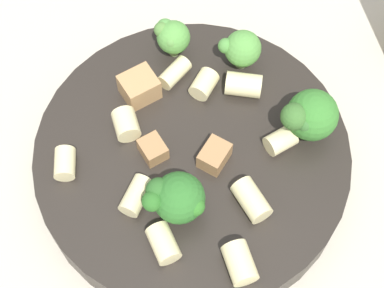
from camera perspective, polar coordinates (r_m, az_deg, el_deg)
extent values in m
plane|color=#BCB29E|center=(0.49, 0.00, -2.08)|extent=(2.00, 2.00, 0.00)
cylinder|color=#28231E|center=(0.48, 0.00, -1.34)|extent=(0.23, 0.23, 0.03)
cylinder|color=beige|center=(0.47, 0.00, -0.74)|extent=(0.21, 0.21, 0.01)
torus|color=#28231E|center=(0.47, 0.00, -0.68)|extent=(0.23, 0.23, 0.00)
cylinder|color=#93B766|center=(0.51, -1.62, 8.49)|extent=(0.01, 0.01, 0.01)
sphere|color=#569942|center=(0.50, -1.66, 9.47)|extent=(0.03, 0.03, 0.03)
sphere|color=#599443|center=(0.49, -1.84, 9.11)|extent=(0.01, 0.01, 0.01)
sphere|color=#54843C|center=(0.49, -2.70, 10.11)|extent=(0.01, 0.01, 0.01)
sphere|color=#549444|center=(0.50, -2.40, 10.31)|extent=(0.01, 0.01, 0.01)
cylinder|color=#9EC175|center=(0.50, 4.07, 7.60)|extent=(0.01, 0.01, 0.01)
sphere|color=#569942|center=(0.49, 4.18, 8.61)|extent=(0.03, 0.03, 0.03)
sphere|color=#4E8D3D|center=(0.49, 3.01, 8.71)|extent=(0.01, 0.01, 0.01)
sphere|color=#4C9645|center=(0.48, 4.91, 8.35)|extent=(0.01, 0.01, 0.01)
cylinder|color=#84AD60|center=(0.44, -1.14, -5.62)|extent=(0.01, 0.01, 0.01)
sphere|color=#2D6B28|center=(0.43, -1.17, -4.80)|extent=(0.04, 0.04, 0.04)
sphere|color=#2C6026|center=(0.42, -3.14, -4.08)|extent=(0.02, 0.02, 0.02)
sphere|color=#2F7024|center=(0.42, 0.23, -5.54)|extent=(0.01, 0.01, 0.01)
sphere|color=#2B6624|center=(0.42, -3.01, -5.36)|extent=(0.01, 0.01, 0.01)
cylinder|color=#84AD60|center=(0.48, 10.29, 1.46)|extent=(0.01, 0.01, 0.01)
sphere|color=#387A2D|center=(0.46, 10.65, 2.55)|extent=(0.04, 0.04, 0.04)
sphere|color=#36692E|center=(0.45, 10.11, 1.89)|extent=(0.01, 0.01, 0.01)
sphere|color=#3A6A2C|center=(0.45, 9.09, 2.43)|extent=(0.02, 0.02, 0.02)
cylinder|color=beige|center=(0.47, 7.88, 0.30)|extent=(0.02, 0.03, 0.02)
cylinder|color=beige|center=(0.49, 1.07, 5.34)|extent=(0.02, 0.02, 0.02)
cylinder|color=beige|center=(0.49, -1.56, 6.34)|extent=(0.02, 0.03, 0.01)
cylinder|color=beige|center=(0.47, -5.88, 1.77)|extent=(0.03, 0.03, 0.02)
cylinder|color=beige|center=(0.43, 4.27, -10.51)|extent=(0.03, 0.03, 0.02)
cylinder|color=beige|center=(0.46, -11.23, -1.69)|extent=(0.02, 0.03, 0.02)
cylinder|color=beige|center=(0.44, 5.31, -4.97)|extent=(0.03, 0.03, 0.02)
cylinder|color=beige|center=(0.43, -2.56, -8.82)|extent=(0.03, 0.03, 0.02)
cylinder|color=beige|center=(0.49, 4.60, 5.27)|extent=(0.03, 0.03, 0.02)
cylinder|color=beige|center=(0.44, -4.99, -4.59)|extent=(0.02, 0.03, 0.01)
cube|color=#A87A4C|center=(0.46, -3.50, -0.47)|extent=(0.02, 0.02, 0.01)
cube|color=tan|center=(0.48, -4.70, 5.07)|extent=(0.03, 0.03, 0.02)
cube|color=#A87A4C|center=(0.46, 2.21, -0.67)|extent=(0.02, 0.02, 0.02)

